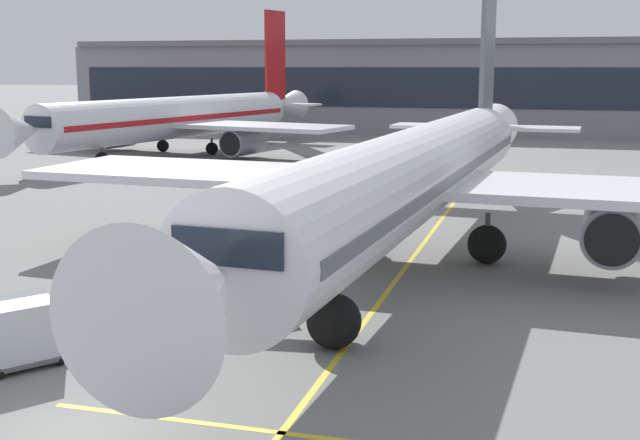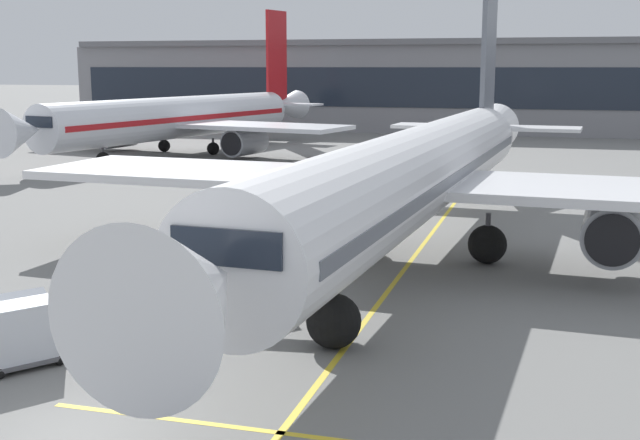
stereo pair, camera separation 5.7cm
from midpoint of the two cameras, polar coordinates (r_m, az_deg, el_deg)
The scene contains 12 objects.
ground_plane at distance 19.56m, azimuth -16.44°, elevation -13.95°, with size 600.00×600.00×0.00m, color slate.
parked_airplane at distance 33.56m, azimuth 7.05°, elevation 3.28°, with size 34.11×43.29×14.78m.
belt_loader at distance 26.18m, azimuth -5.41°, elevation -5.11°, with size 4.34×4.65×3.40m.
baggage_cart_lead at distance 24.84m, azimuth -14.11°, elevation -6.07°, with size 2.46×2.68×1.91m.
baggage_cart_second at distance 23.84m, azimuth -20.07°, elevation -7.10°, with size 2.46×2.68×1.91m.
ground_crew_by_loader at distance 25.63m, azimuth -12.41°, elevation -5.48°, with size 0.55×0.34×1.74m.
ground_crew_by_carts at distance 27.13m, azimuth -12.99°, elevation -4.61°, with size 0.33×0.56×1.74m.
safety_cone_engine_keepout at distance 32.22m, azimuth -3.70°, elevation -3.14°, with size 0.63×0.63×0.71m.
apron_guidance_line_lead_in at distance 33.52m, azimuth 6.04°, elevation -3.24°, with size 0.20×110.00×0.01m.
apron_guidance_line_stop_bar at distance 18.74m, azimuth -1.65°, elevation -14.61°, with size 12.00×0.20×0.01m.
terminal_building at distance 108.54m, azimuth 17.53°, elevation 8.81°, with size 127.87×21.90×11.17m.
distant_airplane at distance 76.99m, azimuth -9.52°, elevation 6.97°, with size 32.88×41.90×13.85m.
Camera 2 is at (9.86, -14.90, 7.98)m, focal length 46.28 mm.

